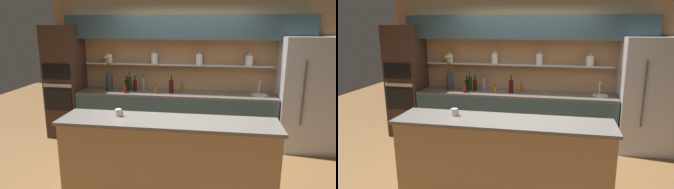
% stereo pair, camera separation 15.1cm
% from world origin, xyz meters
% --- Properties ---
extents(ground_plane, '(12.00, 12.00, 0.00)m').
position_xyz_m(ground_plane, '(0.00, 0.00, 0.00)').
color(ground_plane, brown).
extents(back_wall_unit, '(5.20, 0.44, 2.60)m').
position_xyz_m(back_wall_unit, '(-0.00, 1.53, 1.55)').
color(back_wall_unit, tan).
rests_on(back_wall_unit, ground_plane).
extents(back_counter_unit, '(3.60, 0.62, 0.92)m').
position_xyz_m(back_counter_unit, '(-0.16, 1.24, 0.46)').
color(back_counter_unit, '#334C56').
rests_on(back_counter_unit, ground_plane).
extents(island_counter, '(2.66, 0.61, 1.02)m').
position_xyz_m(island_counter, '(0.00, -0.67, 0.51)').
color(island_counter, tan).
rests_on(island_counter, ground_plane).
extents(refrigerator, '(0.94, 0.73, 1.95)m').
position_xyz_m(refrigerator, '(2.13, 1.20, 0.98)').
color(refrigerator, '#B7B7BC').
rests_on(refrigerator, ground_plane).
extents(oven_tower, '(0.62, 0.64, 2.13)m').
position_xyz_m(oven_tower, '(-2.29, 1.24, 1.07)').
color(oven_tower, '#3D281E').
rests_on(oven_tower, ground_plane).
extents(flower_vase, '(0.15, 0.14, 0.65)m').
position_xyz_m(flower_vase, '(-1.42, 1.25, 1.12)').
color(flower_vase, '#2D2D33').
rests_on(flower_vase, back_counter_unit).
extents(sink_fixture, '(0.27, 0.27, 0.25)m').
position_xyz_m(sink_fixture, '(1.34, 1.25, 0.95)').
color(sink_fixture, '#B7B7BC').
rests_on(sink_fixture, back_counter_unit).
extents(bottle_wine_0, '(0.08, 0.08, 0.33)m').
position_xyz_m(bottle_wine_0, '(-0.22, 1.20, 1.04)').
color(bottle_wine_0, '#380C0C').
rests_on(bottle_wine_0, back_counter_unit).
extents(bottle_sauce_1, '(0.05, 0.05, 0.19)m').
position_xyz_m(bottle_sauce_1, '(-1.05, 1.06, 1.00)').
color(bottle_sauce_1, maroon).
rests_on(bottle_sauce_1, back_counter_unit).
extents(bottle_wine_2, '(0.08, 0.08, 0.30)m').
position_xyz_m(bottle_wine_2, '(-1.06, 1.18, 1.03)').
color(bottle_wine_2, black).
rests_on(bottle_wine_2, back_counter_unit).
extents(bottle_wine_3, '(0.07, 0.07, 0.29)m').
position_xyz_m(bottle_wine_3, '(-0.92, 1.29, 1.03)').
color(bottle_wine_3, '#380C0C').
rests_on(bottle_wine_3, back_counter_unit).
extents(bottle_wine_4, '(0.08, 0.08, 0.34)m').
position_xyz_m(bottle_wine_4, '(-1.04, 1.33, 1.05)').
color(bottle_wine_4, '#193814').
rests_on(bottle_wine_4, back_counter_unit).
extents(bottle_sauce_5, '(0.05, 0.05, 0.18)m').
position_xyz_m(bottle_sauce_5, '(-0.05, 1.31, 0.99)').
color(bottle_sauce_5, '#9E4C0A').
rests_on(bottle_sauce_5, back_counter_unit).
extents(bottle_spirit_6, '(0.06, 0.06, 0.27)m').
position_xyz_m(bottle_spirit_6, '(-0.79, 1.39, 1.04)').
color(bottle_spirit_6, gray).
rests_on(bottle_spirit_6, back_counter_unit).
extents(bottle_sauce_7, '(0.05, 0.05, 0.17)m').
position_xyz_m(bottle_sauce_7, '(-0.50, 1.13, 0.99)').
color(bottle_sauce_7, '#9E4C0A').
rests_on(bottle_sauce_7, back_counter_unit).
extents(coffee_mug, '(0.10, 0.08, 0.09)m').
position_xyz_m(coffee_mug, '(-0.63, -0.61, 1.07)').
color(coffee_mug, silver).
rests_on(coffee_mug, island_counter).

